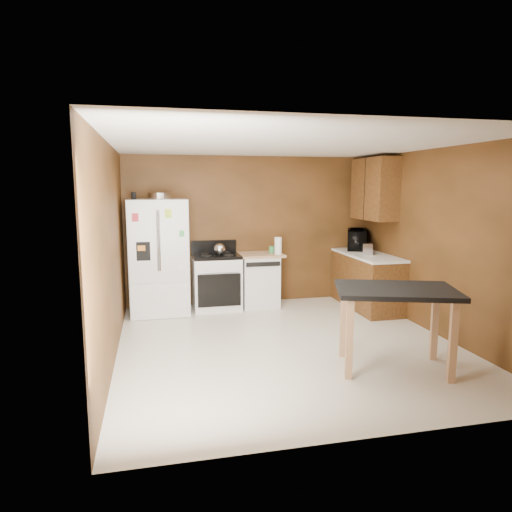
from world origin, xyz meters
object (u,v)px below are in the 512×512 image
object	(u,v)px
roasting_pan	(160,196)
dishwasher	(259,279)
toaster	(367,249)
refrigerator	(159,257)
green_canister	(272,249)
microwave	(357,240)
gas_range	(216,281)
island	(396,300)
pen_cup	(134,196)
paper_towel	(278,246)
kettle	(219,249)

from	to	relation	value
roasting_pan	dishwasher	world-z (taller)	roasting_pan
toaster	refrigerator	xyz separation A→B (m)	(-3.32, 0.45, -0.09)
green_canister	toaster	world-z (taller)	toaster
microwave	dishwasher	world-z (taller)	microwave
gas_range	island	size ratio (longest dim) A/B	0.76
microwave	refrigerator	distance (m)	3.40
toaster	pen_cup	bearing A→B (deg)	-164.18
roasting_pan	paper_towel	size ratio (longest dim) A/B	1.42
refrigerator	green_canister	bearing A→B (deg)	4.30
refrigerator	island	bearing A→B (deg)	-49.19
roasting_pan	paper_towel	xyz separation A→B (m)	(1.87, -0.10, -0.82)
paper_towel	green_canister	bearing A→B (deg)	104.35
green_canister	refrigerator	distance (m)	1.87
pen_cup	refrigerator	xyz separation A→B (m)	(0.34, 0.09, -0.96)
pen_cup	paper_towel	bearing A→B (deg)	0.60
dishwasher	paper_towel	bearing A→B (deg)	-27.34
pen_cup	island	size ratio (longest dim) A/B	0.08
refrigerator	roasting_pan	bearing A→B (deg)	37.54
gas_range	green_canister	bearing A→B (deg)	4.77
pen_cup	microwave	bearing A→B (deg)	3.00
refrigerator	island	world-z (taller)	refrigerator
pen_cup	green_canister	bearing A→B (deg)	5.92
roasting_pan	refrigerator	bearing A→B (deg)	-142.46
gas_range	island	world-z (taller)	gas_range
kettle	green_canister	world-z (taller)	kettle
toaster	microwave	distance (m)	0.56
roasting_pan	gas_range	distance (m)	1.63
microwave	island	distance (m)	3.12
toaster	paper_towel	bearing A→B (deg)	-173.81
microwave	dishwasher	xyz separation A→B (m)	(-1.76, -0.02, -0.61)
roasting_pan	island	world-z (taller)	roasting_pan
green_canister	microwave	distance (m)	1.53
dishwasher	island	world-z (taller)	island
green_canister	toaster	distance (m)	1.57
microwave	refrigerator	size ratio (longest dim) A/B	0.33
toaster	island	distance (m)	2.57
roasting_pan	dishwasher	xyz separation A→B (m)	(1.58, 0.05, -1.40)
pen_cup	paper_towel	xyz separation A→B (m)	(2.26, 0.02, -0.83)
green_canister	island	distance (m)	3.07
microwave	island	xyz separation A→B (m)	(-0.92, -2.97, -0.29)
microwave	dishwasher	size ratio (longest dim) A/B	0.66
green_canister	dishwasher	world-z (taller)	green_canister
pen_cup	kettle	xyz separation A→B (m)	(1.30, 0.07, -0.86)
pen_cup	toaster	distance (m)	3.78
pen_cup	gas_range	world-z (taller)	pen_cup
refrigerator	pen_cup	bearing A→B (deg)	-165.42
microwave	island	size ratio (longest dim) A/B	0.40
green_canister	kettle	bearing A→B (deg)	-170.03
roasting_pan	island	distance (m)	3.93
microwave	gas_range	world-z (taller)	microwave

